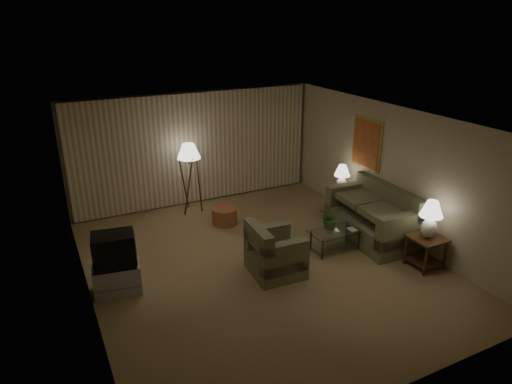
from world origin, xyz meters
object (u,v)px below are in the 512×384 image
at_px(armchair, 276,254).
at_px(tv_cabinet, 118,278).
at_px(sofa, 371,219).
at_px(vase, 329,229).
at_px(floor_lamp, 190,177).
at_px(table_lamp_far, 342,176).
at_px(table_lamp_near, 431,216).
at_px(coffee_table, 335,238).
at_px(side_table_near, 426,246).
at_px(crt_tv, 114,250).
at_px(ottoman, 225,216).
at_px(side_table_far, 340,198).

height_order(armchair, tv_cabinet, armchair).
distance_m(sofa, vase, 1.11).
bearing_deg(floor_lamp, table_lamp_far, -29.91).
xyz_separation_m(armchair, table_lamp_near, (2.55, -1.03, 0.64)).
bearing_deg(coffee_table, tv_cabinet, 173.83).
xyz_separation_m(armchair, side_table_near, (2.55, -1.03, 0.03)).
bearing_deg(sofa, side_table_near, 10.03).
bearing_deg(floor_lamp, side_table_near, -55.26).
bearing_deg(crt_tv, ottoman, 41.44).
distance_m(side_table_near, tv_cabinet, 5.47).
relative_size(armchair, side_table_near, 1.66).
xyz_separation_m(sofa, coffee_table, (-0.95, -0.10, -0.17)).
xyz_separation_m(sofa, floor_lamp, (-2.85, 2.98, 0.42)).
height_order(side_table_near, floor_lamp, floor_lamp).
relative_size(side_table_near, table_lamp_far, 0.98).
relative_size(sofa, side_table_far, 3.53).
relative_size(floor_lamp, ottoman, 2.96).
bearing_deg(table_lamp_far, table_lamp_near, -90.00).
bearing_deg(table_lamp_near, coffee_table, 131.46).
height_order(table_lamp_near, ottoman, table_lamp_near).
bearing_deg(side_table_near, side_table_far, 90.00).
bearing_deg(floor_lamp, table_lamp_near, -55.26).
height_order(crt_tv, ottoman, crt_tv).
xyz_separation_m(coffee_table, crt_tv, (-4.10, 0.44, 0.51)).
bearing_deg(table_lamp_near, ottoman, 127.52).
height_order(side_table_far, table_lamp_far, table_lamp_far).
relative_size(side_table_near, coffee_table, 0.60).
height_order(tv_cabinet, floor_lamp, floor_lamp).
height_order(side_table_far, table_lamp_near, table_lamp_near).
relative_size(table_lamp_far, tv_cabinet, 0.74).
bearing_deg(side_table_far, crt_tv, -170.10).
bearing_deg(table_lamp_far, side_table_far, 90.00).
relative_size(armchair, crt_tv, 1.36).
bearing_deg(armchair, ottoman, 3.37).
xyz_separation_m(side_table_near, crt_tv, (-5.20, 1.69, 0.37)).
distance_m(crt_tv, ottoman, 3.16).
bearing_deg(side_table_far, vase, -132.90).
bearing_deg(side_table_far, table_lamp_near, -90.00).
relative_size(armchair, tv_cabinet, 1.21).
bearing_deg(sofa, ottoman, -125.84).
distance_m(coffee_table, floor_lamp, 3.66).
bearing_deg(armchair, side_table_near, -109.04).
xyz_separation_m(sofa, side_table_far, (0.15, 1.25, -0.04)).
height_order(sofa, side_table_far, sofa).
bearing_deg(tv_cabinet, coffee_table, 3.11).
distance_m(armchair, floor_lamp, 3.36).
distance_m(table_lamp_near, vase, 1.85).
distance_m(armchair, side_table_far, 3.00).
bearing_deg(table_lamp_far, crt_tv, -170.10).
bearing_deg(vase, table_lamp_far, 47.10).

